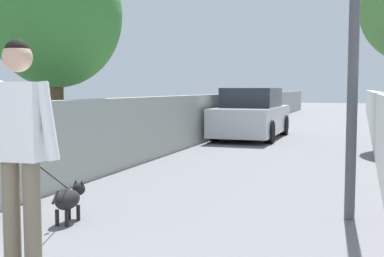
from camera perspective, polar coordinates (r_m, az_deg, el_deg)
ground_plane at (r=14.74m, az=11.43°, el=-1.35°), size 80.00×80.00×0.00m
wall_left at (r=13.29m, az=0.02°, el=1.00°), size 48.00×0.30×1.34m
fence_right at (r=12.57m, az=21.11°, el=0.65°), size 48.00×0.30×1.42m
tree_left_near at (r=9.85m, az=-15.64°, el=12.62°), size 2.53×2.53×4.32m
person_skateboarder at (r=3.86m, az=-19.41°, el=-1.18°), size 0.24×0.71×1.80m
dog at (r=5.77m, az=-14.12°, el=-7.92°), size 2.01×0.84×1.06m
car_near at (r=15.20m, az=6.98°, el=1.59°), size 4.32×1.80×1.54m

